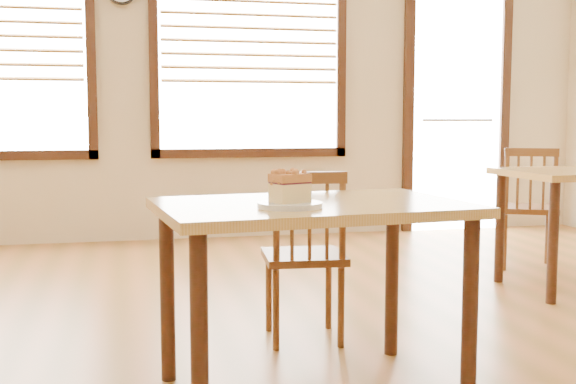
{
  "coord_description": "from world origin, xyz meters",
  "views": [
    {
      "loc": [
        -0.82,
        -2.4,
        1.07
      ],
      "look_at": [
        -0.24,
        0.13,
        0.8
      ],
      "focal_mm": 45.0,
      "sensor_mm": 36.0,
      "label": 1
    }
  ],
  "objects_px": {
    "cafe_chair_main": "(305,254)",
    "cake_slice": "(290,186)",
    "cafe_chair_second": "(528,207)",
    "plate": "(290,205)",
    "cafe_table_main": "(312,229)"
  },
  "relations": [
    {
      "from": "cafe_chair_second",
      "to": "plate",
      "type": "xyz_separation_m",
      "value": [
        -2.22,
        -2.08,
        0.32
      ]
    },
    {
      "from": "cafe_chair_main",
      "to": "cake_slice",
      "type": "distance_m",
      "value": 0.92
    },
    {
      "from": "cafe_chair_second",
      "to": "cake_slice",
      "type": "relative_size",
      "value": 5.66
    },
    {
      "from": "cafe_table_main",
      "to": "cafe_chair_main",
      "type": "distance_m",
      "value": 0.69
    },
    {
      "from": "cafe_chair_main",
      "to": "cake_slice",
      "type": "xyz_separation_m",
      "value": [
        -0.26,
        -0.78,
        0.4
      ]
    },
    {
      "from": "cafe_table_main",
      "to": "cafe_chair_main",
      "type": "height_order",
      "value": "cafe_chair_main"
    },
    {
      "from": "cake_slice",
      "to": "cafe_chair_second",
      "type": "bearing_deg",
      "value": 22.21
    },
    {
      "from": "cafe_chair_main",
      "to": "cake_slice",
      "type": "bearing_deg",
      "value": 77.05
    },
    {
      "from": "cafe_chair_main",
      "to": "cafe_chair_second",
      "type": "distance_m",
      "value": 2.36
    },
    {
      "from": "cafe_chair_second",
      "to": "cake_slice",
      "type": "height_order",
      "value": "cake_slice"
    },
    {
      "from": "cafe_table_main",
      "to": "plate",
      "type": "xyz_separation_m",
      "value": [
        -0.12,
        -0.14,
        0.11
      ]
    },
    {
      "from": "plate",
      "to": "cake_slice",
      "type": "height_order",
      "value": "cake_slice"
    },
    {
      "from": "cafe_chair_main",
      "to": "cake_slice",
      "type": "relative_size",
      "value": 5.42
    },
    {
      "from": "cafe_chair_main",
      "to": "plate",
      "type": "height_order",
      "value": "cafe_chair_main"
    },
    {
      "from": "cafe_table_main",
      "to": "cafe_chair_second",
      "type": "height_order",
      "value": "cafe_chair_second"
    }
  ]
}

